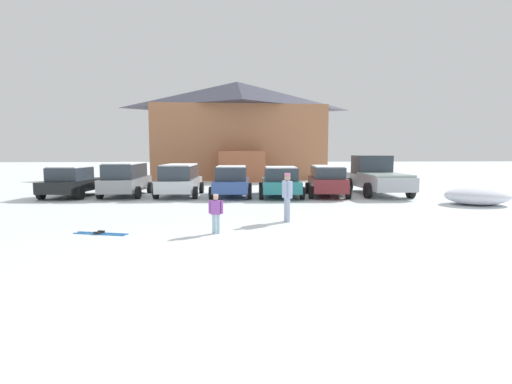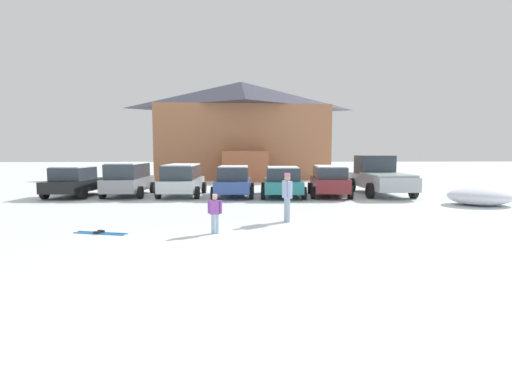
# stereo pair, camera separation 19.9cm
# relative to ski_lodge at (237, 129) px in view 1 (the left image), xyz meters

# --- Properties ---
(ground) EXTENTS (160.00, 160.00, 0.00)m
(ground) POSITION_rel_ski_lodge_xyz_m (-0.77, -29.25, -4.38)
(ground) COLOR white
(ski_lodge) EXTENTS (15.46, 12.05, 8.67)m
(ski_lodge) POSITION_rel_ski_lodge_xyz_m (0.00, 0.00, 0.00)
(ski_lodge) COLOR #A76C48
(ski_lodge) RESTS_ON ground
(parked_black_sedan) EXTENTS (2.45, 4.16, 1.62)m
(parked_black_sedan) POSITION_rel_ski_lodge_xyz_m (-8.84, -15.64, -3.57)
(parked_black_sedan) COLOR black
(parked_black_sedan) RESTS_ON ground
(parked_grey_wagon) EXTENTS (2.16, 4.41, 1.79)m
(parked_grey_wagon) POSITION_rel_ski_lodge_xyz_m (-6.10, -15.38, -3.43)
(parked_grey_wagon) COLOR gray
(parked_grey_wagon) RESTS_ON ground
(parked_silver_wagon) EXTENTS (2.31, 4.54, 1.71)m
(parked_silver_wagon) POSITION_rel_ski_lodge_xyz_m (-3.23, -15.50, -3.47)
(parked_silver_wagon) COLOR silver
(parked_silver_wagon) RESTS_ON ground
(parked_blue_hatchback) EXTENTS (2.26, 4.11, 1.63)m
(parked_blue_hatchback) POSITION_rel_ski_lodge_xyz_m (-0.45, -15.97, -3.56)
(parked_blue_hatchback) COLOR #314F95
(parked_blue_hatchback) RESTS_ON ground
(parked_teal_hatchback) EXTENTS (2.45, 4.51, 1.59)m
(parked_teal_hatchback) POSITION_rel_ski_lodge_xyz_m (2.13, -16.06, -3.58)
(parked_teal_hatchback) COLOR teal
(parked_teal_hatchback) RESTS_ON ground
(parked_maroon_van) EXTENTS (2.41, 4.20, 1.63)m
(parked_maroon_van) POSITION_rel_ski_lodge_xyz_m (4.62, -16.02, -3.50)
(parked_maroon_van) COLOR maroon
(parked_maroon_van) RESTS_ON ground
(pickup_truck) EXTENTS (2.54, 5.75, 2.15)m
(pickup_truck) POSITION_rel_ski_lodge_xyz_m (7.64, -15.11, -3.39)
(pickup_truck) COLOR #AEB7BE
(pickup_truck) RESTS_ON ground
(skier_adult_in_blue_parka) EXTENTS (0.32, 0.61, 1.67)m
(skier_adult_in_blue_parka) POSITION_rel_ski_lodge_xyz_m (1.49, -23.59, -3.44)
(skier_adult_in_blue_parka) COLOR #A1B3CD
(skier_adult_in_blue_parka) RESTS_ON ground
(skier_child_in_purple_jacket) EXTENTS (0.43, 0.21, 1.16)m
(skier_child_in_purple_jacket) POSITION_rel_ski_lodge_xyz_m (-0.85, -25.43, -3.73)
(skier_child_in_purple_jacket) COLOR #96BAD0
(skier_child_in_purple_jacket) RESTS_ON ground
(pair_of_skis) EXTENTS (1.66, 0.70, 0.08)m
(pair_of_skis) POSITION_rel_ski_lodge_xyz_m (-4.22, -25.31, -4.36)
(pair_of_skis) COLOR blue
(pair_of_skis) RESTS_ON ground
(plowed_snow_pile) EXTENTS (2.86, 2.29, 0.80)m
(plowed_snow_pile) POSITION_rel_ski_lodge_xyz_m (10.63, -19.73, -3.99)
(plowed_snow_pile) COLOR white
(plowed_snow_pile) RESTS_ON ground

